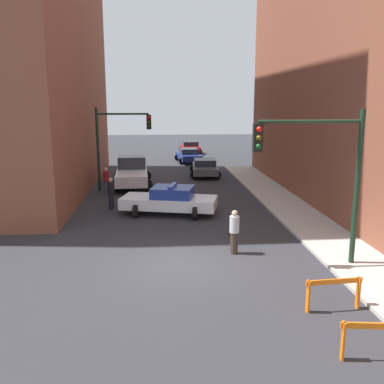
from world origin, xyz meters
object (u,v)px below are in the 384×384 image
(pedestrian_sidewalk, at_px, (234,231))
(barrier_front, at_px, (377,335))
(parked_car_far, at_px, (190,147))
(pedestrian_crossing, at_px, (111,193))
(parked_car_mid, at_px, (189,155))
(traffic_light_far, at_px, (115,137))
(white_truck, at_px, (132,172))
(parked_car_near, at_px, (205,167))
(traffic_light_near, at_px, (324,165))
(police_car, at_px, (170,200))
(pedestrian_corner, at_px, (106,181))
(traffic_cone, at_px, (233,228))
(barrier_mid, at_px, (334,289))

(pedestrian_sidewalk, bearing_deg, barrier_front, 65.69)
(parked_car_far, xyz_separation_m, pedestrian_crossing, (-6.03, -24.51, 0.19))
(barrier_front, bearing_deg, parked_car_mid, 93.29)
(barrier_front, bearing_deg, pedestrian_sidewalk, 105.33)
(traffic_light_far, distance_m, white_truck, 2.98)
(parked_car_near, xyz_separation_m, parked_car_far, (0.01, 14.76, 0.00))
(traffic_light_near, distance_m, white_truck, 16.84)
(parked_car_near, bearing_deg, police_car, -101.21)
(pedestrian_corner, relative_size, pedestrian_sidewalk, 1.00)
(traffic_light_far, relative_size, traffic_cone, 7.93)
(white_truck, distance_m, pedestrian_corner, 3.08)
(white_truck, distance_m, pedestrian_sidewalk, 14.24)
(traffic_light_near, bearing_deg, parked_car_mid, 95.61)
(traffic_light_far, distance_m, pedestrian_corner, 2.92)
(parked_car_near, height_order, parked_car_far, same)
(police_car, bearing_deg, parked_car_mid, 6.74)
(parked_car_mid, bearing_deg, pedestrian_crossing, -112.97)
(parked_car_far, distance_m, pedestrian_sidewalk, 31.72)
(police_car, distance_m, traffic_cone, 4.48)
(traffic_cone, bearing_deg, police_car, 124.60)
(police_car, height_order, pedestrian_corner, pedestrian_corner)
(barrier_front, bearing_deg, pedestrian_corner, 113.80)
(parked_car_far, bearing_deg, white_truck, -108.05)
(police_car, height_order, pedestrian_sidewalk, pedestrian_sidewalk)
(parked_car_near, height_order, pedestrian_crossing, pedestrian_crossing)
(parked_car_near, relative_size, traffic_cone, 6.72)
(police_car, relative_size, parked_car_near, 1.13)
(barrier_front, relative_size, traffic_cone, 2.43)
(parked_car_far, bearing_deg, traffic_cone, -92.70)
(pedestrian_crossing, height_order, barrier_mid, pedestrian_crossing)
(white_truck, distance_m, barrier_mid, 19.19)
(traffic_light_near, height_order, police_car, traffic_light_near)
(parked_car_far, height_order, traffic_cone, parked_car_far)
(white_truck, bearing_deg, pedestrian_sidewalk, -73.80)
(police_car, relative_size, parked_car_mid, 1.12)
(traffic_light_far, bearing_deg, traffic_cone, -59.99)
(white_truck, height_order, parked_car_mid, white_truck)
(barrier_mid, distance_m, traffic_cone, 6.98)
(police_car, distance_m, barrier_front, 13.43)
(parked_car_far, bearing_deg, pedestrian_corner, -109.52)
(traffic_light_far, relative_size, parked_car_mid, 1.17)
(traffic_light_far, relative_size, barrier_mid, 3.25)
(traffic_light_near, distance_m, parked_car_near, 18.77)
(pedestrian_sidewalk, height_order, barrier_front, pedestrian_sidewalk)
(traffic_light_near, bearing_deg, pedestrian_corner, 124.83)
(police_car, distance_m, pedestrian_crossing, 3.32)
(traffic_light_near, height_order, parked_car_far, traffic_light_near)
(white_truck, xyz_separation_m, pedestrian_sidewalk, (4.51, -13.51, -0.04))
(traffic_light_far, height_order, parked_car_near, traffic_light_far)
(parked_car_mid, relative_size, pedestrian_corner, 2.69)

